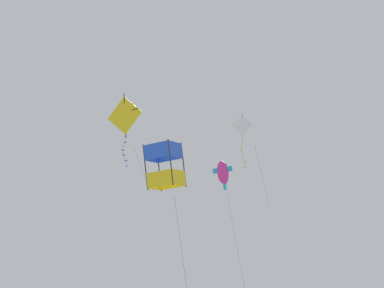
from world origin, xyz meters
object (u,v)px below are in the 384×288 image
at_px(kite_diamond_low_drifter, 243,127).
at_px(kite_diamond_upper_right, 125,116).
at_px(kite_box_near_right, 165,166).
at_px(kite_fish_far_centre, 223,173).

relative_size(kite_diamond_low_drifter, kite_diamond_upper_right, 1.03).
height_order(kite_box_near_right, kite_fish_far_centre, kite_fish_far_centre).
distance_m(kite_diamond_upper_right, kite_fish_far_centre, 8.13).
distance_m(kite_box_near_right, kite_diamond_upper_right, 8.31).
xyz_separation_m(kite_diamond_low_drifter, kite_fish_far_centre, (-0.23, -1.85, -2.74)).
relative_size(kite_diamond_low_drifter, kite_box_near_right, 0.64).
bearing_deg(kite_fish_far_centre, kite_diamond_low_drifter, -22.39).
bearing_deg(kite_box_near_right, kite_diamond_low_drifter, 89.78).
bearing_deg(kite_diamond_low_drifter, kite_box_near_right, -122.92).
bearing_deg(kite_fish_far_centre, kite_diamond_upper_right, -117.53).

